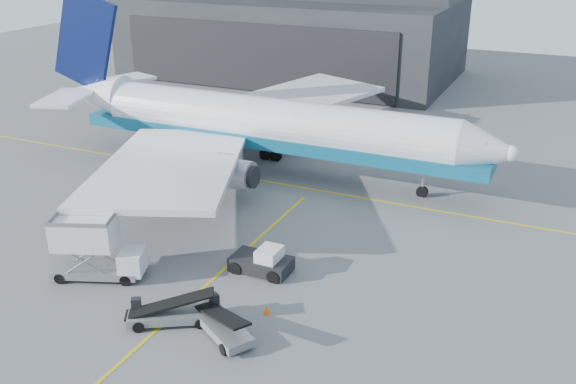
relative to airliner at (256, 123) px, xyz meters
The scene contains 9 objects.
ground 24.05m from the airliner, 72.60° to the right, with size 200.00×200.00×0.00m, color #565659.
taxi_lines 12.99m from the airliner, 54.35° to the right, with size 80.00×42.12×0.02m.
hangar 45.26m from the airliner, 109.40° to the left, with size 50.00×28.30×28.00m.
airliner is the anchor object (origin of this frame).
catering_truck 23.32m from the airliner, 90.78° to the right, with size 6.60×4.35×4.26m.
pushback_tug 20.64m from the airliner, 61.57° to the right, with size 4.16×2.46×1.92m.
belt_loader_a 27.05m from the airliner, 74.14° to the right, with size 5.18×4.01×2.04m.
belt_loader_b 27.85m from the airliner, 67.15° to the right, with size 5.17×4.13×2.04m.
traffic_cone 25.93m from the airliner, 61.41° to the right, with size 0.39×0.39×0.56m.
Camera 1 is at (20.39, -30.08, 22.13)m, focal length 40.00 mm.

